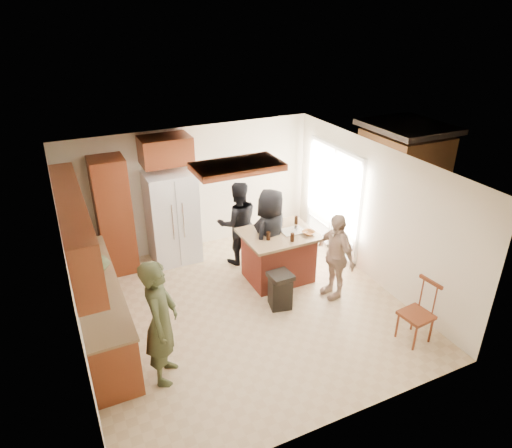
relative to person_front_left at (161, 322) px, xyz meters
name	(u,v)px	position (x,y,z in m)	size (l,w,h in m)	color
room_shell	(393,187)	(5.93, 2.51, -0.04)	(8.00, 5.20, 5.00)	tan
person_front_left	(161,322)	(0.00, 0.00, 0.00)	(0.66, 0.48, 1.81)	#393E24
person_behind_left	(238,223)	(2.09, 2.37, -0.08)	(0.80, 0.50, 1.65)	black
person_behind_right	(271,235)	(2.40, 1.61, -0.04)	(0.84, 0.55, 1.73)	black
person_side_right	(335,256)	(3.13, 0.64, -0.13)	(0.90, 0.46, 1.54)	tan
person_counter	(95,300)	(-0.70, 1.03, -0.11)	(1.02, 0.47, 1.58)	#3A4126
left_cabinetry	(92,282)	(-0.69, 1.27, 0.05)	(0.64, 3.00, 2.30)	maroon
back_wall_units	(127,200)	(0.22, 3.07, 0.48)	(1.80, 0.60, 2.45)	maroon
refrigerator	(173,217)	(1.01, 2.99, 0.00)	(0.90, 0.76, 1.80)	white
kitchen_island	(278,256)	(2.51, 1.50, -0.43)	(1.28, 1.03, 0.93)	#943726
island_items	(293,231)	(2.74, 1.40, 0.07)	(0.90, 0.62, 0.15)	silver
trash_bin	(280,290)	(2.14, 0.73, -0.58)	(0.41, 0.41, 0.63)	black
spindle_chair	(417,315)	(3.58, -0.87, -0.45)	(0.46, 0.46, 0.99)	maroon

